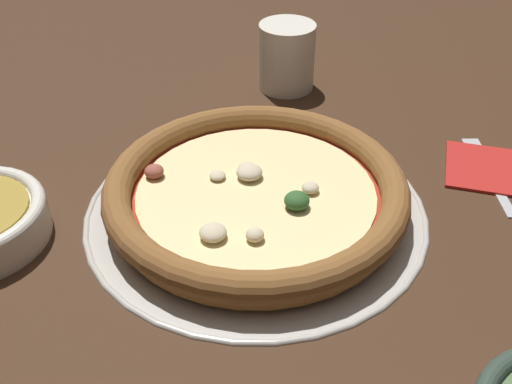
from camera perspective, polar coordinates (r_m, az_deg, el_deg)
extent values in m
plane|color=#3D2616|center=(0.68, 0.00, -1.76)|extent=(3.00, 3.00, 0.00)
cylinder|color=#B7B2A8|center=(0.68, 0.00, -1.64)|extent=(0.38, 0.38, 0.00)
torus|color=#B7B2A8|center=(0.68, 0.00, -1.52)|extent=(0.39, 0.39, 0.01)
cylinder|color=#A86B33|center=(0.67, 0.00, -0.73)|extent=(0.32, 0.32, 0.02)
torus|color=brown|center=(0.66, 0.00, 0.47)|extent=(0.34, 0.34, 0.03)
cylinder|color=#A32D19|center=(0.66, 0.00, -0.10)|extent=(0.28, 0.28, 0.00)
cylinder|color=beige|center=(0.66, 0.00, 0.05)|extent=(0.27, 0.27, 0.00)
ellipsoid|color=beige|center=(0.60, -4.12, -3.87)|extent=(0.04, 0.04, 0.01)
ellipsoid|color=beige|center=(0.69, -0.72, 2.27)|extent=(0.03, 0.03, 0.01)
ellipsoid|color=beige|center=(0.66, 5.20, 0.40)|extent=(0.02, 0.02, 0.01)
ellipsoid|color=beige|center=(0.68, -0.89, 1.86)|extent=(0.04, 0.04, 0.01)
ellipsoid|color=beige|center=(0.60, -0.11, -4.10)|extent=(0.02, 0.02, 0.01)
ellipsoid|color=#994C3D|center=(0.69, -9.68, 1.96)|extent=(0.03, 0.03, 0.01)
ellipsoid|color=#2D5628|center=(0.64, 3.91, -0.81)|extent=(0.04, 0.04, 0.02)
ellipsoid|color=beige|center=(0.68, -3.69, 1.58)|extent=(0.02, 0.02, 0.01)
cylinder|color=silver|center=(0.92, 2.93, 12.75)|extent=(0.08, 0.08, 0.10)
cube|color=#B2231E|center=(0.80, 22.88, 1.91)|extent=(0.18, 0.17, 0.01)
cube|color=#B7B7BC|center=(0.77, 21.86, 0.61)|extent=(0.04, 0.12, 0.00)
cube|color=#B7B7BC|center=(0.83, 20.12, 3.98)|extent=(0.03, 0.05, 0.00)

